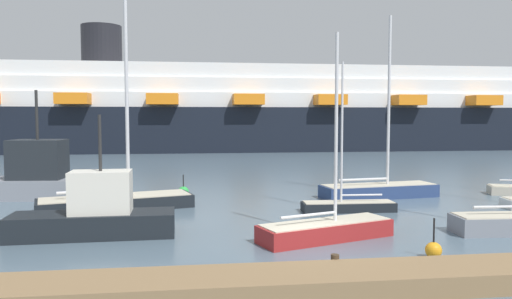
{
  "coord_description": "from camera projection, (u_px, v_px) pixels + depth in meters",
  "views": [
    {
      "loc": [
        -4.02,
        -16.06,
        4.62
      ],
      "look_at": [
        0.0,
        14.82,
        2.52
      ],
      "focal_mm": 34.47,
      "sensor_mm": 36.0,
      "label": 1
    }
  ],
  "objects": [
    {
      "name": "cruise_ship",
      "position": [
        241.0,
        112.0,
        68.98
      ],
      "size": [
        105.34,
        16.61,
        16.75
      ],
      "rotation": [
        0.0,
        0.0,
        0.0
      ],
      "color": "black",
      "rests_on": "ground_plane"
    },
    {
      "name": "fishing_boat_0",
      "position": [
        96.0,
        214.0,
        18.87
      ],
      "size": [
        6.2,
        1.99,
        4.69
      ],
      "rotation": [
        0.0,
        0.0,
        0.03
      ],
      "color": "black",
      "rests_on": "ground_plane"
    },
    {
      "name": "sailboat_2",
      "position": [
        379.0,
        188.0,
        28.04
      ],
      "size": [
        6.94,
        2.79,
        10.27
      ],
      "rotation": [
        0.0,
        0.0,
        0.15
      ],
      "color": "navy",
      "rests_on": "ground_plane"
    },
    {
      "name": "sailboat_5",
      "position": [
        117.0,
        198.0,
        24.42
      ],
      "size": [
        7.75,
        4.12,
        12.4
      ],
      "rotation": [
        0.0,
        0.0,
        0.28
      ],
      "color": "black",
      "rests_on": "ground_plane"
    },
    {
      "name": "channel_buoy_0",
      "position": [
        433.0,
        250.0,
        15.99
      ],
      "size": [
        0.54,
        0.54,
        1.33
      ],
      "color": "orange",
      "rests_on": "ground_plane"
    },
    {
      "name": "ground_plane",
      "position": [
        312.0,
        252.0,
        16.72
      ],
      "size": [
        600.0,
        600.0,
        0.0
      ],
      "primitive_type": "plane",
      "color": "slate"
    },
    {
      "name": "fishing_boat_1",
      "position": [
        34.0,
        178.0,
        27.84
      ],
      "size": [
        8.18,
        3.36,
        6.1
      ],
      "rotation": [
        0.0,
        0.0,
        -0.08
      ],
      "color": "gray",
      "rests_on": "ground_plane"
    },
    {
      "name": "channel_buoy_1",
      "position": [
        183.0,
        192.0,
        28.01
      ],
      "size": [
        0.63,
        0.63,
        1.31
      ],
      "color": "green",
      "rests_on": "ground_plane"
    },
    {
      "name": "sailboat_4",
      "position": [
        326.0,
        228.0,
        18.45
      ],
      "size": [
        5.49,
        3.16,
        7.74
      ],
      "rotation": [
        0.0,
        0.0,
        0.34
      ],
      "color": "maroon",
      "rests_on": "ground_plane"
    },
    {
      "name": "dock_pier",
      "position": [
        346.0,
        280.0,
        13.0
      ],
      "size": [
        27.5,
        2.13,
        0.69
      ],
      "color": "olive",
      "rests_on": "ground_plane"
    },
    {
      "name": "sailboat_0",
      "position": [
        348.0,
        204.0,
        23.91
      ],
      "size": [
        4.57,
        1.25,
        7.23
      ],
      "rotation": [
        0.0,
        0.0,
        3.11
      ],
      "color": "black",
      "rests_on": "ground_plane"
    }
  ]
}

